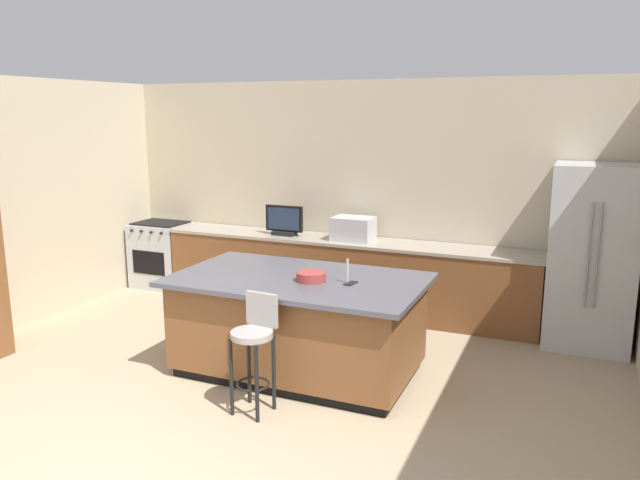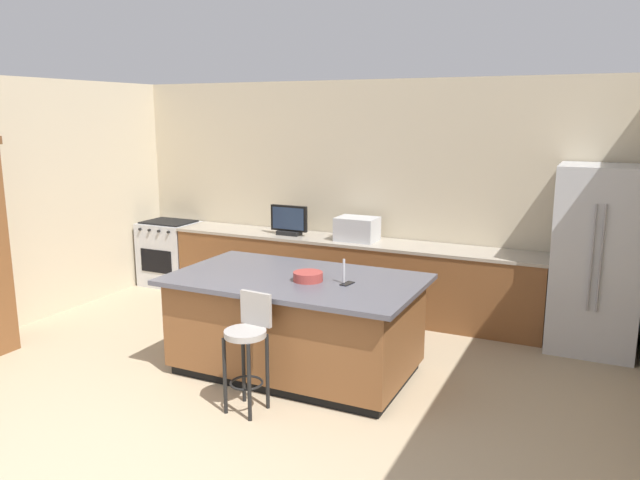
% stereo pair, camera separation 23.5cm
% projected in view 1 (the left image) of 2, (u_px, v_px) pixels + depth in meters
% --- Properties ---
extents(wall_back, '(6.88, 0.12, 2.78)m').
position_uv_depth(wall_back, '(358.00, 195.00, 7.63)').
color(wall_back, beige).
rests_on(wall_back, ground_plane).
extents(wall_left, '(0.12, 4.89, 2.78)m').
position_uv_depth(wall_left, '(19.00, 204.00, 6.85)').
color(wall_left, beige).
rests_on(wall_left, ground_plane).
extents(counter_back, '(4.67, 0.62, 0.89)m').
position_uv_depth(counter_back, '(343.00, 275.00, 7.50)').
color(counter_back, brown).
rests_on(counter_back, ground_plane).
extents(kitchen_island, '(2.30, 1.35, 0.92)m').
position_uv_depth(kitchen_island, '(299.00, 324.00, 5.68)').
color(kitchen_island, black).
rests_on(kitchen_island, ground_plane).
extents(refrigerator, '(0.83, 0.81, 1.89)m').
position_uv_depth(refrigerator, '(592.00, 257.00, 6.26)').
color(refrigerator, '#B7BABF').
rests_on(refrigerator, ground_plane).
extents(range_oven, '(0.74, 0.63, 0.91)m').
position_uv_depth(range_oven, '(162.00, 254.00, 8.54)').
color(range_oven, '#B7BABF').
rests_on(range_oven, ground_plane).
extents(microwave, '(0.48, 0.36, 0.28)m').
position_uv_depth(microwave, '(353.00, 229.00, 7.33)').
color(microwave, '#B7BABF').
rests_on(microwave, counter_back).
extents(tv_monitor, '(0.49, 0.16, 0.37)m').
position_uv_depth(tv_monitor, '(284.00, 222.00, 7.62)').
color(tv_monitor, black).
rests_on(tv_monitor, counter_back).
extents(sink_faucet_back, '(0.02, 0.02, 0.24)m').
position_uv_depth(sink_faucet_back, '(333.00, 227.00, 7.54)').
color(sink_faucet_back, '#B2B2B7').
rests_on(sink_faucet_back, counter_back).
extents(sink_faucet_island, '(0.02, 0.02, 0.22)m').
position_uv_depth(sink_faucet_island, '(347.00, 271.00, 5.38)').
color(sink_faucet_island, '#B2B2B7').
rests_on(sink_faucet_island, kitchen_island).
extents(bar_stool_center, '(0.34, 0.35, 0.97)m').
position_uv_depth(bar_stool_center, '(254.00, 343.00, 4.90)').
color(bar_stool_center, gray).
rests_on(bar_stool_center, ground_plane).
extents(fruit_bowl, '(0.27, 0.27, 0.08)m').
position_uv_depth(fruit_bowl, '(311.00, 277.00, 5.46)').
color(fruit_bowl, '#993833').
rests_on(fruit_bowl, kitchen_island).
extents(cell_phone, '(0.09, 0.16, 0.01)m').
position_uv_depth(cell_phone, '(351.00, 283.00, 5.38)').
color(cell_phone, black).
rests_on(cell_phone, kitchen_island).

